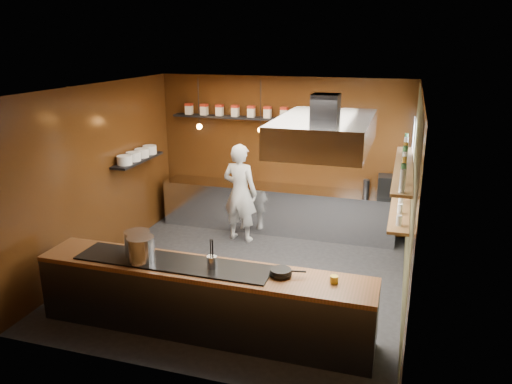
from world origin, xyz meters
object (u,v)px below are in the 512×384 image
at_px(stockpot_small, 141,249).
at_px(espresso_machine, 388,186).
at_px(extractor_hood, 324,132).
at_px(chef, 240,193).
at_px(stockpot_large, 138,243).

height_order(stockpot_small, espresso_machine, espresso_machine).
relative_size(extractor_hood, espresso_machine, 5.23).
distance_m(stockpot_small, espresso_machine, 4.88).
xyz_separation_m(extractor_hood, chef, (-1.84, 1.91, -1.57)).
relative_size(extractor_hood, stockpot_large, 5.92).
bearing_deg(chef, extractor_hood, 142.82).
distance_m(extractor_hood, stockpot_large, 2.87).
xyz_separation_m(espresso_machine, chef, (-2.64, -0.72, -0.16)).
height_order(stockpot_large, espresso_machine, espresso_machine).
distance_m(stockpot_large, espresso_machine, 4.83).
bearing_deg(stockpot_large, chef, 82.71).
relative_size(extractor_hood, stockpot_small, 5.70).
bearing_deg(espresso_machine, chef, -168.05).
distance_m(extractor_hood, chef, 3.09).
bearing_deg(extractor_hood, stockpot_small, -148.11).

